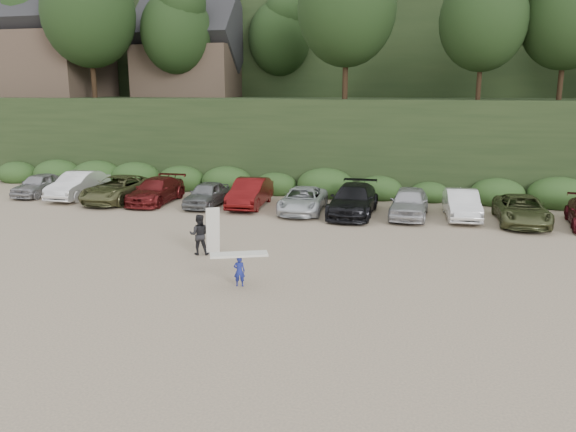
# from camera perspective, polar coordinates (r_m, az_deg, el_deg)

# --- Properties ---
(ground) EXTENTS (120.00, 120.00, 0.00)m
(ground) POSITION_cam_1_polar(r_m,az_deg,el_deg) (22.27, -5.75, -4.71)
(ground) COLOR tan
(ground) RESTS_ON ground
(hillside_backdrop) EXTENTS (90.00, 41.50, 28.00)m
(hillside_backdrop) POSITION_cam_1_polar(r_m,az_deg,el_deg) (56.54, 6.82, 17.36)
(hillside_backdrop) COLOR black
(hillside_backdrop) RESTS_ON ground
(parked_cars) EXTENTS (39.57, 6.02, 1.64)m
(parked_cars) POSITION_cam_1_polar(r_m,az_deg,el_deg) (31.00, 3.19, 1.78)
(parked_cars) COLOR #98989C
(parked_cars) RESTS_ON ground
(child_surfer) EXTENTS (2.03, 1.28, 1.18)m
(child_surfer) POSITION_cam_1_polar(r_m,az_deg,el_deg) (19.41, -4.98, -4.87)
(child_surfer) COLOR navy
(child_surfer) RESTS_ON ground
(adult_surfer) EXTENTS (1.33, 0.82, 1.99)m
(adult_surfer) POSITION_cam_1_polar(r_m,az_deg,el_deg) (23.27, -8.88, -1.84)
(adult_surfer) COLOR black
(adult_surfer) RESTS_ON ground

